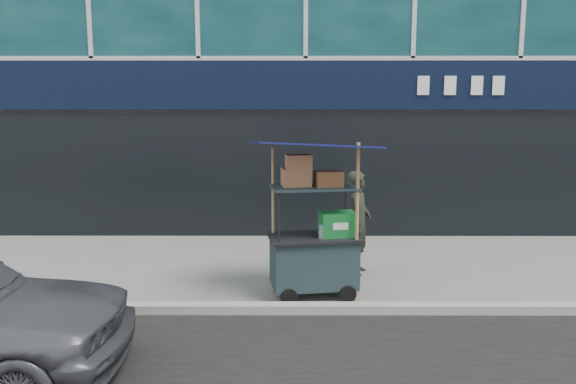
{
  "coord_description": "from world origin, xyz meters",
  "views": [
    {
      "loc": [
        -0.29,
        -6.84,
        2.59
      ],
      "look_at": [
        -0.32,
        1.2,
        1.3
      ],
      "focal_mm": 35.0,
      "sensor_mm": 36.0,
      "label": 1
    }
  ],
  "objects": [
    {
      "name": "vendor_cart",
      "position": [
        0.04,
        0.46,
        0.75
      ],
      "size": [
        1.74,
        1.36,
        2.13
      ],
      "rotation": [
        0.0,
        0.0,
        0.17
      ],
      "color": "#1B2B2F",
      "rests_on": "ground"
    },
    {
      "name": "vendor_man",
      "position": [
        0.74,
        1.48,
        0.79
      ],
      "size": [
        0.52,
        0.66,
        1.57
      ],
      "primitive_type": "imported",
      "rotation": [
        0.0,
        0.0,
        1.28
      ],
      "color": "black",
      "rests_on": "ground"
    },
    {
      "name": "curb",
      "position": [
        0.0,
        -0.2,
        0.06
      ],
      "size": [
        80.0,
        0.18,
        0.12
      ],
      "primitive_type": "cube",
      "color": "#999991",
      "rests_on": "ground"
    },
    {
      "name": "ground",
      "position": [
        0.0,
        0.0,
        0.0
      ],
      "size": [
        80.0,
        80.0,
        0.0
      ],
      "primitive_type": "plane",
      "color": "slate",
      "rests_on": "ground"
    }
  ]
}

